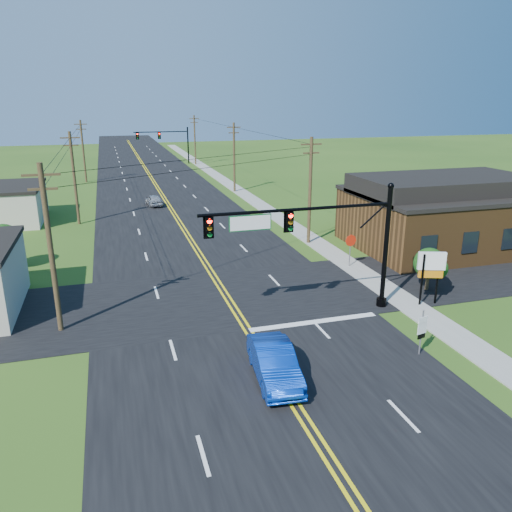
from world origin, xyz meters
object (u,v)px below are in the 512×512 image
object	(u,v)px
blue_car	(274,364)
signal_mast_main	(316,236)
route_sign	(422,329)
stop_sign	(351,244)
signal_mast_far	(165,140)

from	to	relation	value
blue_car	signal_mast_main	bearing A→B (deg)	59.03
signal_mast_main	blue_car	distance (m)	8.37
route_sign	stop_sign	distance (m)	13.36
blue_car	stop_sign	world-z (taller)	stop_sign
signal_mast_far	blue_car	distance (m)	78.17
blue_car	route_sign	xyz separation A→B (m)	(7.51, 0.08, 0.58)
blue_car	signal_mast_far	bearing A→B (deg)	91.89
route_sign	stop_sign	world-z (taller)	stop_sign
route_sign	signal_mast_far	bearing A→B (deg)	79.06
signal_mast_far	blue_car	xyz separation A→B (m)	(-4.45, -77.96, -3.75)
signal_mast_far	stop_sign	world-z (taller)	signal_mast_far
blue_car	route_sign	bearing A→B (deg)	5.74
blue_car	route_sign	size ratio (longest dim) A/B	2.03
signal_mast_far	route_sign	bearing A→B (deg)	-87.75
signal_mast_far	stop_sign	bearing A→B (deg)	-84.84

